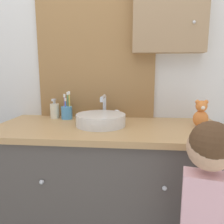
{
  "coord_description": "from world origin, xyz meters",
  "views": [
    {
      "loc": [
        0.16,
        -1.01,
        1.19
      ],
      "look_at": [
        0.03,
        0.25,
        0.96
      ],
      "focal_mm": 35.0,
      "sensor_mm": 36.0,
      "label": 1
    }
  ],
  "objects_px": {
    "child_figure": "(206,207)",
    "teddy_bear": "(201,114)",
    "sink_basin": "(101,119)",
    "toothbrush_holder": "(67,112)",
    "soap_dispenser": "(55,111)"
  },
  "relations": [
    {
      "from": "sink_basin",
      "to": "toothbrush_holder",
      "type": "relative_size",
      "value": 1.85
    },
    {
      "from": "sink_basin",
      "to": "teddy_bear",
      "type": "bearing_deg",
      "value": 1.84
    },
    {
      "from": "child_figure",
      "to": "teddy_bear",
      "type": "relative_size",
      "value": 6.01
    },
    {
      "from": "toothbrush_holder",
      "to": "child_figure",
      "type": "xyz_separation_m",
      "value": [
        0.78,
        -0.66,
        -0.26
      ]
    },
    {
      "from": "toothbrush_holder",
      "to": "teddy_bear",
      "type": "distance_m",
      "value": 0.9
    },
    {
      "from": "toothbrush_holder",
      "to": "soap_dispenser",
      "type": "bearing_deg",
      "value": 170.16
    },
    {
      "from": "soap_dispenser",
      "to": "teddy_bear",
      "type": "height_order",
      "value": "teddy_bear"
    },
    {
      "from": "teddy_bear",
      "to": "soap_dispenser",
      "type": "bearing_deg",
      "value": 170.86
    },
    {
      "from": "child_figure",
      "to": "teddy_bear",
      "type": "height_order",
      "value": "teddy_bear"
    },
    {
      "from": "child_figure",
      "to": "teddy_bear",
      "type": "xyz_separation_m",
      "value": [
        0.11,
        0.51,
        0.29
      ]
    },
    {
      "from": "soap_dispenser",
      "to": "teddy_bear",
      "type": "xyz_separation_m",
      "value": [
        0.98,
        -0.16,
        0.02
      ]
    },
    {
      "from": "sink_basin",
      "to": "soap_dispenser",
      "type": "height_order",
      "value": "sink_basin"
    },
    {
      "from": "toothbrush_holder",
      "to": "soap_dispenser",
      "type": "xyz_separation_m",
      "value": [
        -0.1,
        0.02,
        0.01
      ]
    },
    {
      "from": "child_figure",
      "to": "sink_basin",
      "type": "bearing_deg",
      "value": 135.59
    },
    {
      "from": "sink_basin",
      "to": "child_figure",
      "type": "distance_m",
      "value": 0.75
    }
  ]
}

